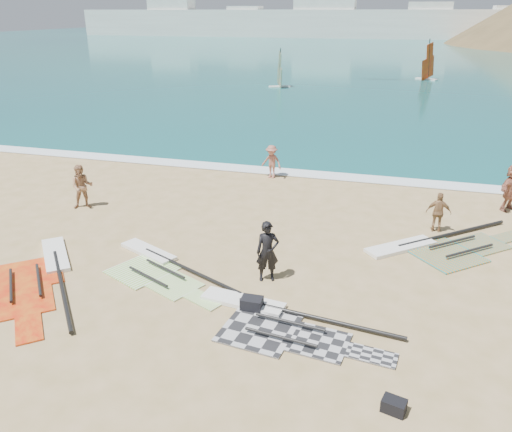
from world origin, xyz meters
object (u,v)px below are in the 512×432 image
(beachgoer_left, at_px, (82,187))
(beachgoer_right, at_px, (512,188))
(gear_bag_near, at_px, (252,304))
(beachgoer_back, at_px, (439,212))
(rig_grey, at_px, (274,320))
(gear_bag_far, at_px, (394,406))
(rig_green, at_px, (158,266))
(rig_red, at_px, (41,275))
(rig_orange, at_px, (439,246))
(beachgoer_mid, at_px, (272,162))
(person_wetsuit, at_px, (268,252))

(beachgoer_left, relative_size, beachgoer_right, 0.95)
(gear_bag_near, relative_size, beachgoer_back, 0.38)
(rig_grey, height_order, gear_bag_far, gear_bag_far)
(rig_green, xyz_separation_m, rig_red, (-3.24, -1.48, 0.00))
(rig_grey, height_order, gear_bag_near, gear_bag_near)
(rig_grey, height_order, rig_green, rig_grey)
(rig_orange, bearing_deg, rig_green, 163.25)
(rig_green, height_order, rig_red, rig_red)
(beachgoer_mid, bearing_deg, person_wetsuit, -61.05)
(rig_orange, height_order, person_wetsuit, person_wetsuit)
(person_wetsuit, relative_size, beachgoer_mid, 1.17)
(rig_red, bearing_deg, rig_green, 73.86)
(rig_green, relative_size, rig_red, 0.89)
(rig_grey, distance_m, gear_bag_far, 3.95)
(beachgoer_mid, height_order, beachgoer_right, beachgoer_right)
(rig_grey, bearing_deg, rig_orange, 60.42)
(rig_grey, xyz_separation_m, gear_bag_near, (-0.73, 0.39, 0.13))
(rig_red, bearing_deg, rig_grey, 46.12)
(gear_bag_near, xyz_separation_m, beachgoer_mid, (-2.34, 11.53, 0.63))
(gear_bag_near, xyz_separation_m, person_wetsuit, (-0.01, 1.73, 0.76))
(rig_grey, bearing_deg, gear_bag_near, 159.31)
(beachgoer_left, distance_m, beachgoer_right, 17.53)
(rig_green, bearing_deg, person_wetsuit, 28.72)
(rig_red, distance_m, person_wetsuit, 7.05)
(rig_grey, relative_size, gear_bag_near, 9.76)
(person_wetsuit, xyz_separation_m, beachgoer_right, (8.09, 8.29, 0.02))
(rig_grey, relative_size, beachgoer_left, 3.07)
(gear_bag_far, height_order, beachgoer_back, beachgoer_back)
(rig_green, distance_m, person_wetsuit, 3.67)
(rig_red, height_order, person_wetsuit, person_wetsuit)
(person_wetsuit, xyz_separation_m, beachgoer_mid, (-2.33, 9.80, -0.13))
(rig_green, bearing_deg, beachgoer_left, 168.07)
(beachgoer_back, bearing_deg, rig_green, 34.12)
(rig_red, bearing_deg, beachgoer_mid, 118.15)
(gear_bag_near, height_order, person_wetsuit, person_wetsuit)
(rig_green, xyz_separation_m, rig_orange, (8.74, 4.00, 0.00))
(gear_bag_far, xyz_separation_m, beachgoer_right, (4.25, 12.84, 0.82))
(rig_green, bearing_deg, beachgoer_mid, 108.20)
(gear_bag_near, height_order, beachgoer_left, beachgoer_left)
(rig_grey, distance_m, rig_green, 4.69)
(beachgoer_back, bearing_deg, rig_grey, 61.13)
(rig_orange, bearing_deg, gear_bag_near, -174.63)
(gear_bag_far, relative_size, beachgoer_left, 0.26)
(rig_red, relative_size, beachgoer_mid, 3.48)
(gear_bag_far, bearing_deg, beachgoer_left, 146.73)
(person_wetsuit, bearing_deg, gear_bag_far, -71.11)
(rig_grey, bearing_deg, beachgoer_mid, 111.93)
(gear_bag_far, bearing_deg, beachgoer_mid, 113.28)
(gear_bag_near, xyz_separation_m, gear_bag_far, (3.84, -2.82, -0.04))
(beachgoer_mid, bearing_deg, rig_orange, -23.14)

